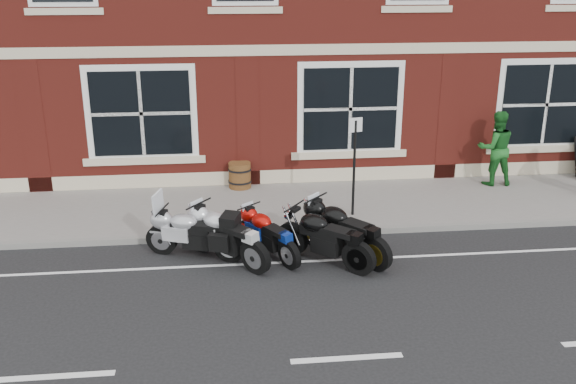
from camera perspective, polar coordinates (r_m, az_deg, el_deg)
name	(u,v)px	position (r m, az deg, el deg)	size (l,w,h in m)	color
ground	(315,266)	(11.93, 2.46, -6.56)	(80.00, 80.00, 0.00)	black
sidewalk	(296,206)	(14.65, 0.73, -1.27)	(30.00, 3.00, 0.12)	slate
kerb	(305,233)	(13.19, 1.55, -3.66)	(30.00, 0.16, 0.12)	slate
moto_touring_silver	(192,231)	(12.20, -8.52, -3.47)	(1.89, 0.84, 1.30)	black
moto_sport_red	(269,233)	(12.13, -1.72, -3.65)	(1.05, 1.64, 0.83)	black
moto_sport_black	(343,229)	(12.11, 4.93, -3.30)	(1.47, 1.80, 0.99)	black
moto_sport_silver	(226,234)	(11.95, -5.56, -3.70)	(1.55, 1.65, 0.96)	black
moto_naked_black	(324,235)	(11.84, 3.19, -3.88)	(1.64, 1.55, 0.96)	black
pedestrian_right	(496,148)	(16.51, 17.98, 3.73)	(0.90, 0.70, 1.85)	#1A5B1F
barrel_planter	(240,175)	(15.66, -4.31, 1.50)	(0.57, 0.57, 0.63)	#502C15
parking_sign	(354,160)	(13.67, 5.92, 2.86)	(0.30, 0.10, 2.15)	black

